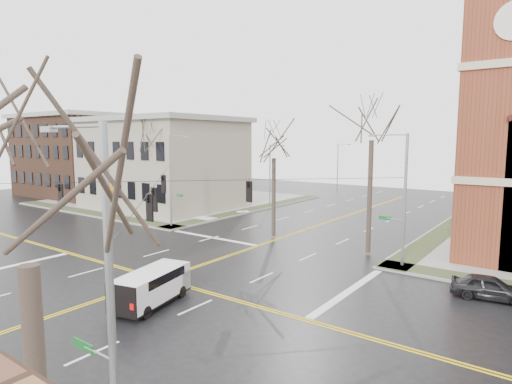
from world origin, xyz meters
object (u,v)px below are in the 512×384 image
Objects in this scene: tree_nw_far at (159,144)px; streetlight_north_b at (338,165)px; signal_pole_se at (106,295)px; tree_nw_near at (274,153)px; tree_se at (27,241)px; cargo_van at (154,284)px; signal_pole_ne at (402,196)px; parked_car_a at (490,287)px; streetlight_north_a at (271,173)px; signal_pole_nw at (171,178)px; tree_ne at (372,132)px.

streetlight_north_b is at bearing 82.79° from tree_nw_far.
signal_pole_se is 28.07m from tree_nw_near.
tree_nw_far is 39.11m from tree_se.
cargo_van is 25.19m from tree_nw_far.
cargo_van is at bearing 132.18° from tree_se.
tree_se is (13.56, -27.78, -0.55)m from tree_nw_near.
signal_pole_ne is 1.12× the size of streetlight_north_b.
streetlight_north_b reaches higher than parked_car_a.
tree_se is at bearing -57.87° from signal_pole_se.
signal_pole_nw is at bearing -92.32° from streetlight_north_a.
streetlight_north_b is at bearing 90.00° from streetlight_north_a.
signal_pole_se is 63.43m from streetlight_north_b.
signal_pole_se is at bearing -43.25° from tree_nw_far.
signal_pole_ne is 0.93× the size of tree_se.
streetlight_north_a is at bearing 143.10° from signal_pole_ne.
signal_pole_se is 1.12× the size of streetlight_north_a.
streetlight_north_a reaches higher than cargo_van.
parked_car_a is (27.89, -19.59, -3.79)m from streetlight_north_a.
streetlight_north_a is at bearing 125.06° from tree_nw_near.
cargo_van is at bearing 119.66° from parked_car_a.
tree_nw_far is (-26.36, 1.80, 3.28)m from signal_pole_ne.
tree_nw_far reaches higher than parked_car_a.
signal_pole_ne reaches higher than streetlight_north_a.
tree_se is at bearing -80.48° from tree_ne.
tree_nw_near is 30.92m from tree_se.
signal_pole_se is at bearing -60.91° from streetlight_north_a.
signal_pole_ne is at bearing -58.95° from streetlight_north_b.
cargo_van is 18.32m from parked_car_a.
signal_pole_nw is 0.86× the size of tree_nw_near.
signal_pole_ne is at bearing -3.91° from tree_nw_far.
signal_pole_se is 25.41m from tree_ne.
parked_car_a is at bearing -8.63° from tree_nw_far.
tree_nw_near is 9.14m from tree_ne.
streetlight_north_b is (0.67, 36.50, -0.48)m from signal_pole_nw.
tree_nw_near reaches higher than streetlight_north_b.
signal_pole_ne is 5.57m from tree_ne.
tree_nw_near is at bearing -73.72° from streetlight_north_b.
cargo_van reaches higher than parked_car_a.
tree_nw_near is at bearing 64.82° from parked_car_a.
streetlight_north_b is (-21.97, 59.50, -0.48)m from signal_pole_se.
parked_car_a is (5.92, -3.09, -4.28)m from signal_pole_ne.
parked_car_a is 0.35× the size of tree_nw_far.
tree_ne is (5.47, 16.28, 8.18)m from cargo_van.
tree_se is at bearing -60.72° from streetlight_north_a.
signal_pole_se is 45.20m from streetlight_north_a.
parked_car_a is 33.52m from tree_nw_far.
tree_nw_near is (10.00, -34.25, 3.10)m from streetlight_north_b.
signal_pole_ne is 12.46m from tree_nw_near.
parked_car_a is 0.38× the size of tree_nw_near.
tree_ne is at bearing -61.29° from streetlight_north_b.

